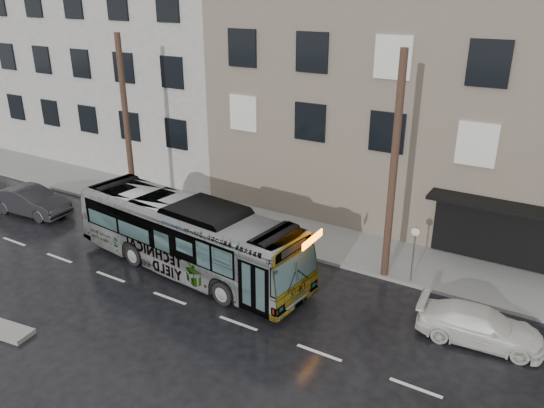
% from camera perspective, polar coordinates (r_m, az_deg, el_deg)
% --- Properties ---
extents(ground, '(120.00, 120.00, 0.00)m').
position_cam_1_polar(ground, '(22.68, -6.76, -7.17)').
color(ground, black).
rests_on(ground, ground).
extents(sidewalk, '(90.00, 3.60, 0.15)m').
position_cam_1_polar(sidewalk, '(26.24, -0.27, -2.60)').
color(sidewalk, gray).
rests_on(sidewalk, ground).
extents(building_taupe, '(20.00, 12.00, 11.00)m').
position_cam_1_polar(building_taupe, '(29.65, 16.31, 10.45)').
color(building_taupe, '#7A6B5E').
rests_on(building_taupe, ground).
extents(building_grey, '(26.00, 15.00, 16.00)m').
position_cam_1_polar(building_grey, '(42.60, -15.31, 17.24)').
color(building_grey, beige).
rests_on(building_grey, ground).
extents(utility_pole_front, '(0.30, 0.30, 9.00)m').
position_cam_1_polar(utility_pole_front, '(20.68, 12.94, 3.56)').
color(utility_pole_front, '#503528').
rests_on(utility_pole_front, sidewalk).
extents(utility_pole_rear, '(0.30, 0.30, 9.00)m').
position_cam_1_polar(utility_pole_rear, '(28.09, -15.37, 8.16)').
color(utility_pole_rear, '#503528').
rests_on(utility_pole_rear, sidewalk).
extents(sign_post, '(0.06, 0.06, 2.40)m').
position_cam_1_polar(sign_post, '(21.65, 14.96, -5.27)').
color(sign_post, slate).
rests_on(sign_post, sidewalk).
extents(bus, '(11.39, 3.78, 3.11)m').
position_cam_1_polar(bus, '(22.21, -9.01, -3.44)').
color(bus, '#B2B2B2').
rests_on(bus, ground).
extents(white_sedan, '(4.25, 2.05, 1.19)m').
position_cam_1_polar(white_sedan, '(19.44, 21.48, -12.09)').
color(white_sedan, silver).
rests_on(white_sedan, ground).
extents(dark_sedan, '(4.53, 1.90, 1.46)m').
position_cam_1_polar(dark_sedan, '(30.54, -24.49, 0.29)').
color(dark_sedan, black).
rests_on(dark_sedan, ground).
extents(slush_pile, '(1.89, 1.04, 0.18)m').
position_cam_1_polar(slush_pile, '(20.88, -26.57, -12.13)').
color(slush_pile, gray).
rests_on(slush_pile, ground).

